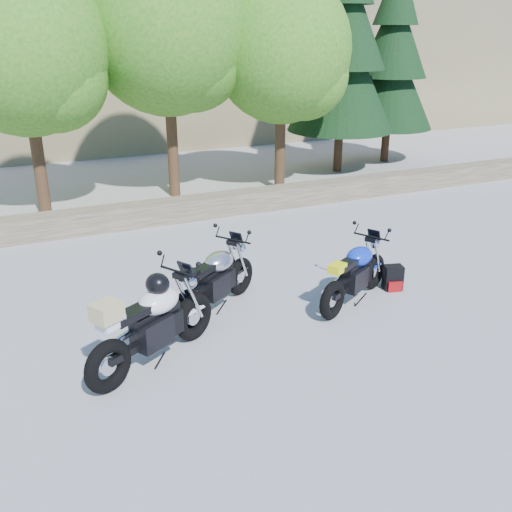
{
  "coord_description": "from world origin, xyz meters",
  "views": [
    {
      "loc": [
        -3.25,
        -6.69,
        4.11
      ],
      "look_at": [
        0.2,
        1.0,
        0.75
      ],
      "focal_mm": 40.0,
      "sensor_mm": 36.0,
      "label": 1
    }
  ],
  "objects_px": {
    "silver_bike": "(215,281)",
    "backpack": "(393,278)",
    "blue_bike": "(355,274)",
    "white_bike": "(152,322)"
  },
  "relations": [
    {
      "from": "silver_bike",
      "to": "blue_bike",
      "type": "height_order",
      "value": "silver_bike"
    },
    {
      "from": "silver_bike",
      "to": "backpack",
      "type": "relative_size",
      "value": 4.28
    },
    {
      "from": "backpack",
      "to": "blue_bike",
      "type": "bearing_deg",
      "value": -153.98
    },
    {
      "from": "silver_bike",
      "to": "white_bike",
      "type": "bearing_deg",
      "value": -173.56
    },
    {
      "from": "silver_bike",
      "to": "backpack",
      "type": "bearing_deg",
      "value": -43.74
    },
    {
      "from": "silver_bike",
      "to": "blue_bike",
      "type": "bearing_deg",
      "value": -51.45
    },
    {
      "from": "white_bike",
      "to": "backpack",
      "type": "relative_size",
      "value": 4.82
    },
    {
      "from": "silver_bike",
      "to": "blue_bike",
      "type": "xyz_separation_m",
      "value": [
        2.12,
        -0.65,
        -0.02
      ]
    },
    {
      "from": "white_bike",
      "to": "blue_bike",
      "type": "xyz_separation_m",
      "value": [
        3.4,
        0.45,
        -0.12
      ]
    },
    {
      "from": "blue_bike",
      "to": "backpack",
      "type": "height_order",
      "value": "blue_bike"
    }
  ]
}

